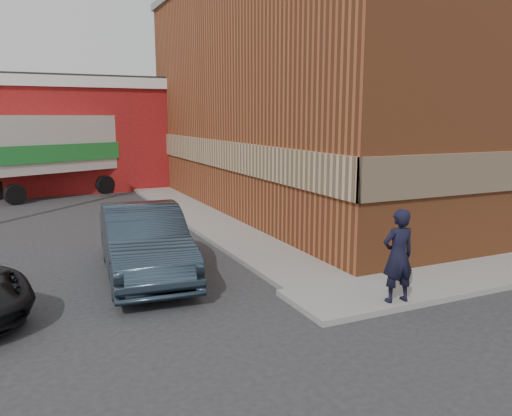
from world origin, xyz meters
name	(u,v)px	position (x,y,z in m)	size (l,w,h in m)	color
ground	(297,292)	(0.00, 0.00, 0.00)	(90.00, 90.00, 0.00)	#28282B
brick_building	(370,92)	(8.50, 9.00, 4.68)	(14.25, 18.25, 9.36)	brown
sidewalk_west	(194,213)	(0.60, 9.00, 0.06)	(1.80, 18.00, 0.12)	gray
warehouse	(4,134)	(-6.00, 20.00, 2.81)	(16.30, 8.30, 5.60)	maroon
man	(398,256)	(1.32, -1.55, 1.03)	(0.67, 0.44, 1.83)	black
sedan	(144,242)	(-2.68, 2.45, 0.81)	(1.72, 4.95, 1.63)	#283543
box_truck	(66,150)	(-3.33, 16.28, 2.14)	(7.80, 5.01, 3.72)	beige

